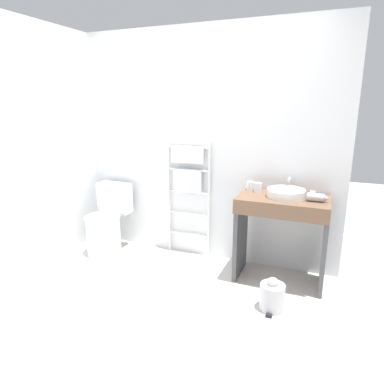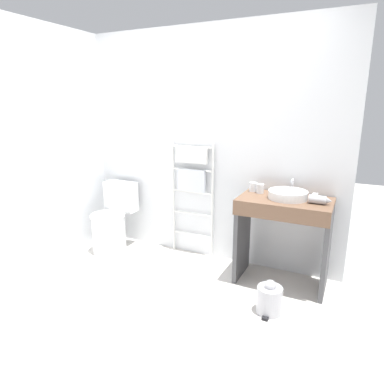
# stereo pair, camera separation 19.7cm
# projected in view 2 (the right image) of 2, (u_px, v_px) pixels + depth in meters

# --- Properties ---
(ground_plane) EXTENTS (12.00, 12.00, 0.00)m
(ground_plane) POSITION_uv_depth(u_px,v_px,m) (132.00, 319.00, 2.72)
(ground_plane) COLOR silver
(wall_back) EXTENTS (2.95, 0.12, 2.42)m
(wall_back) POSITION_uv_depth(u_px,v_px,m) (206.00, 147.00, 3.65)
(wall_back) COLOR silver
(wall_back) RESTS_ON ground_plane
(wall_side) EXTENTS (0.12, 2.03, 2.42)m
(wall_side) POSITION_uv_depth(u_px,v_px,m) (55.00, 147.00, 3.60)
(wall_side) COLOR silver
(wall_side) RESTS_ON ground_plane
(toilet) EXTENTS (0.39, 0.54, 0.78)m
(toilet) POSITION_uv_depth(u_px,v_px,m) (112.00, 223.00, 3.95)
(toilet) COLOR white
(toilet) RESTS_ON ground_plane
(towel_radiator) EXTENTS (0.50, 0.06, 1.27)m
(towel_radiator) POSITION_uv_depth(u_px,v_px,m) (192.00, 178.00, 3.68)
(towel_radiator) COLOR white
(towel_radiator) RESTS_ON ground_plane
(vanity_counter) EXTENTS (0.82, 0.50, 0.83)m
(vanity_counter) POSITION_uv_depth(u_px,v_px,m) (283.00, 229.00, 3.13)
(vanity_counter) COLOR brown
(vanity_counter) RESTS_ON ground_plane
(sink_basin) EXTENTS (0.35, 0.35, 0.07)m
(sink_basin) POSITION_uv_depth(u_px,v_px,m) (288.00, 194.00, 3.06)
(sink_basin) COLOR white
(sink_basin) RESTS_ON vanity_counter
(faucet) EXTENTS (0.02, 0.10, 0.14)m
(faucet) POSITION_uv_depth(u_px,v_px,m) (292.00, 184.00, 3.21)
(faucet) COLOR silver
(faucet) RESTS_ON vanity_counter
(cup_near_wall) EXTENTS (0.07, 0.07, 0.09)m
(cup_near_wall) POSITION_uv_depth(u_px,v_px,m) (253.00, 187.00, 3.32)
(cup_near_wall) COLOR white
(cup_near_wall) RESTS_ON vanity_counter
(cup_near_edge) EXTENTS (0.07, 0.07, 0.09)m
(cup_near_edge) POSITION_uv_depth(u_px,v_px,m) (260.00, 189.00, 3.25)
(cup_near_edge) COLOR white
(cup_near_edge) RESTS_ON vanity_counter
(hair_dryer) EXTENTS (0.19, 0.17, 0.07)m
(hair_dryer) POSITION_uv_depth(u_px,v_px,m) (319.00, 199.00, 2.92)
(hair_dryer) COLOR #B7B7BC
(hair_dryer) RESTS_ON vanity_counter
(trash_bin) EXTENTS (0.21, 0.24, 0.29)m
(trash_bin) POSITION_uv_depth(u_px,v_px,m) (269.00, 299.00, 2.78)
(trash_bin) COLOR #B7B7BC
(trash_bin) RESTS_ON ground_plane
(bath_mat) EXTENTS (0.56, 0.36, 0.01)m
(bath_mat) POSITION_uv_depth(u_px,v_px,m) (77.00, 272.00, 3.47)
(bath_mat) COLOR silver
(bath_mat) RESTS_ON ground_plane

